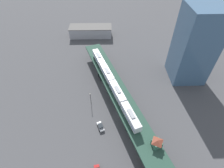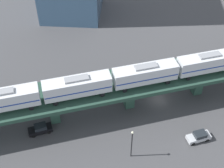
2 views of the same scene
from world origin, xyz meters
name	(u,v)px [view 1 (image 1 of 2)]	position (x,y,z in m)	size (l,w,h in m)	color
ground_plane	(124,113)	(0.00, 0.00, 0.00)	(400.00, 400.00, 0.00)	#424244
elevated_viaduct	(124,105)	(0.05, -0.15, 5.90)	(37.67, 89.78, 6.85)	#244135
subway_train	(112,82)	(-4.70, 9.43, 9.39)	(18.74, 48.03, 4.45)	silver
signal_hut	(157,143)	(8.82, -18.41, 8.65)	(4.09, 4.09, 3.40)	#33604C
street_car_black	(101,77)	(-10.01, 22.54, 0.94)	(3.37, 4.75, 1.89)	black
street_car_silver	(101,126)	(-9.77, -6.91, 0.94)	(3.25, 4.75, 1.89)	#B7BABF
delivery_truck	(155,162)	(8.54, -21.73, 1.76)	(3.84, 7.52, 3.20)	#333338
street_lamp	(91,98)	(-14.17, 5.44, 4.11)	(0.44, 0.44, 6.94)	black
warehouse_building	(91,31)	(-17.38, 66.78, 3.41)	(28.70, 10.59, 6.80)	#99999E
office_tower	(194,46)	(33.57, 23.31, 18.00)	(16.00, 16.00, 36.00)	#3D5B7A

